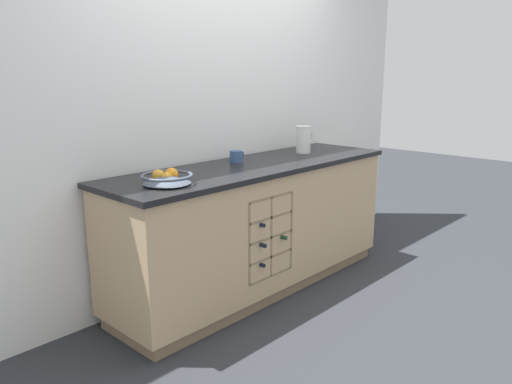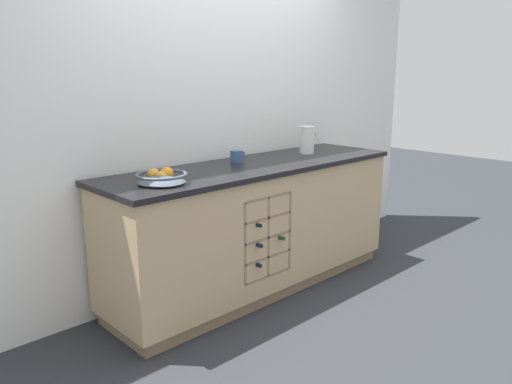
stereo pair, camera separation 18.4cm
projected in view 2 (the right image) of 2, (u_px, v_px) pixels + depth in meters
The scene contains 6 objects.
ground_plane at pixel (256, 286), 3.71m from camera, with size 14.00×14.00×0.00m, color #2D3035.
back_wall at pixel (220, 111), 3.68m from camera, with size 4.69×0.06×2.55m, color white.
kitchen_island at pixel (256, 226), 3.60m from camera, with size 2.33×0.68×0.93m.
fruit_bowl at pixel (162, 177), 2.86m from camera, with size 0.30×0.30×0.09m.
white_pitcher at pixel (307, 139), 3.92m from camera, with size 0.18×0.12×0.21m.
ceramic_mug at pixel (237, 156), 3.56m from camera, with size 0.12×0.09×0.08m.
Camera 2 is at (-2.38, -2.49, 1.55)m, focal length 35.00 mm.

